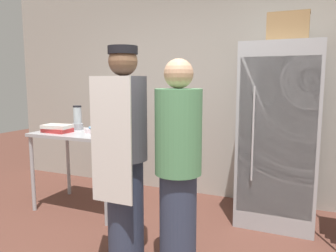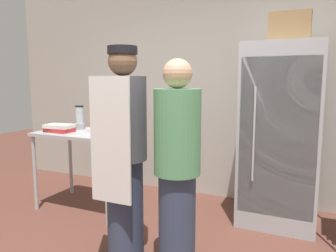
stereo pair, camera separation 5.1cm
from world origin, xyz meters
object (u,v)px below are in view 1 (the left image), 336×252
Objects in this scene: refrigerator at (279,135)px; blender_pitcher at (78,119)px; cardboard_storage_box at (288,28)px; person_customer at (178,168)px; binder_stack at (57,128)px; person_baker at (124,152)px; donut_box at (100,129)px.

blender_pitcher is (-2.29, -0.38, 0.10)m from refrigerator.
person_customer is at bearing -116.15° from cardboard_storage_box.
binder_stack is 1.43m from person_baker.
cardboard_storage_box reaches higher than person_baker.
refrigerator is 2.46m from binder_stack.
binder_stack is 2.71m from cardboard_storage_box.
refrigerator is at bearing 9.43° from blender_pitcher.
donut_box is at bearing -14.46° from blender_pitcher.
donut_box is 0.17× the size of person_customer.
blender_pitcher is 0.29m from binder_stack.
blender_pitcher is 1.94m from person_customer.
person_customer reaches higher than blender_pitcher.
cardboard_storage_box is at bearing 14.91° from binder_stack.
refrigerator is at bearing 178.16° from cardboard_storage_box.
refrigerator is 6.78× the size of donut_box.
refrigerator is 1.13× the size of person_customer.
person_customer is at bearing -32.96° from donut_box.
person_baker reaches higher than binder_stack.
refrigerator reaches higher than blender_pitcher.
person_baker reaches higher than donut_box.
refrigerator is at bearing 15.19° from binder_stack.
donut_box is 0.41m from blender_pitcher.
refrigerator is at bearing 49.61° from person_baker.
cardboard_storage_box is at bearing 9.23° from blender_pitcher.
donut_box is 0.50m from binder_stack.
refrigerator is 1.06× the size of person_baker.
donut_box is 1.14m from person_baker.
person_baker is (-1.09, -1.29, -0.02)m from refrigerator.
blender_pitcher is at bearing 72.81° from binder_stack.
person_baker is at bearing 176.15° from person_customer.
donut_box is at bearing 18.82° from binder_stack.
blender_pitcher is 0.87× the size of binder_stack.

